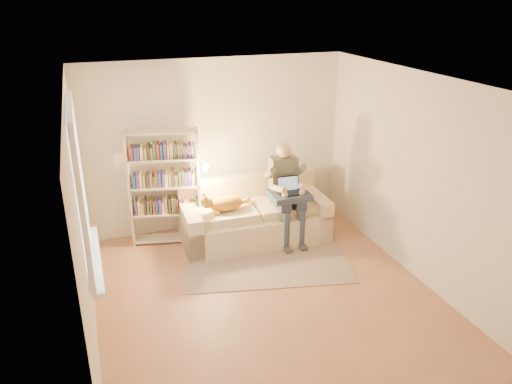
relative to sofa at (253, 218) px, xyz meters
name	(u,v)px	position (x,y,z in m)	size (l,w,h in m)	color
floor	(268,298)	(-0.36, -1.55, -0.33)	(4.50, 4.50, 0.00)	#9C6447
ceiling	(270,83)	(-0.36, -1.55, 2.27)	(4.00, 4.50, 0.02)	white
wall_left	(82,226)	(-2.36, -1.55, 0.97)	(0.02, 4.50, 2.60)	silver
wall_right	(419,179)	(1.64, -1.55, 0.97)	(0.02, 4.50, 2.60)	silver
wall_back	(216,145)	(-0.36, 0.70, 0.97)	(4.00, 0.02, 2.60)	silver
wall_front	(379,314)	(-0.36, -3.80, 0.97)	(4.00, 0.02, 2.60)	silver
window	(85,211)	(-2.30, -1.35, 1.05)	(0.12, 1.52, 1.69)	white
sofa	(253,218)	(0.00, 0.00, 0.00)	(2.15, 1.02, 0.90)	beige
person	(286,187)	(0.45, -0.17, 0.50)	(0.41, 0.64, 1.46)	#676955
cat	(221,204)	(-0.52, -0.12, 0.37)	(0.76, 0.28, 0.27)	#F8A230
blanket	(289,195)	(0.43, -0.30, 0.43)	(0.55, 0.45, 0.09)	#2A384A
laptop	(289,189)	(0.43, -0.29, 0.53)	(0.34, 0.27, 0.29)	black
bookshelf	(165,182)	(-1.22, 0.35, 0.61)	(1.12, 0.53, 1.71)	beige
rug	(268,263)	(-0.05, -0.77, -0.32)	(2.20, 1.30, 0.01)	gray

